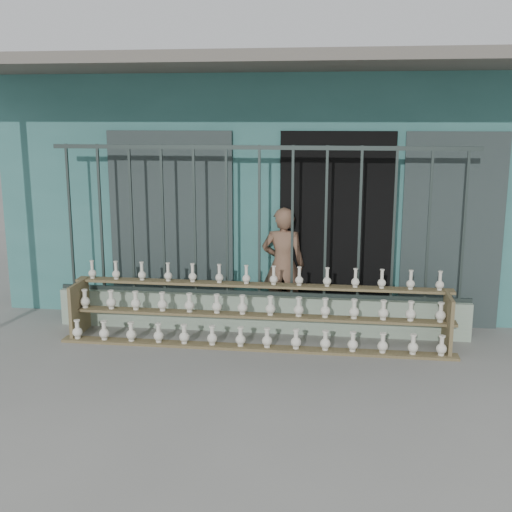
# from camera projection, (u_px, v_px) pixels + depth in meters

# --- Properties ---
(ground) EXTENTS (60.00, 60.00, 0.00)m
(ground) POSITION_uv_depth(u_px,v_px,m) (243.00, 371.00, 6.62)
(ground) COLOR slate
(workshop_building) EXTENTS (7.40, 6.60, 3.21)m
(workshop_building) POSITION_uv_depth(u_px,v_px,m) (283.00, 176.00, 10.37)
(workshop_building) COLOR #316965
(workshop_building) RESTS_ON ground
(parapet_wall) EXTENTS (5.00, 0.20, 0.45)m
(parapet_wall) POSITION_uv_depth(u_px,v_px,m) (259.00, 313.00, 7.83)
(parapet_wall) COLOR gray
(parapet_wall) RESTS_ON ground
(security_fence) EXTENTS (5.00, 0.04, 1.80)m
(security_fence) POSITION_uv_depth(u_px,v_px,m) (259.00, 222.00, 7.59)
(security_fence) COLOR #283330
(security_fence) RESTS_ON parapet_wall
(shelf_rack) EXTENTS (4.50, 0.68, 0.85)m
(shelf_rack) POSITION_uv_depth(u_px,v_px,m) (256.00, 312.00, 7.39)
(shelf_rack) COLOR brown
(shelf_rack) RESTS_ON ground
(elderly_woman) EXTENTS (0.54, 0.36, 1.48)m
(elderly_woman) POSITION_uv_depth(u_px,v_px,m) (283.00, 265.00, 8.06)
(elderly_woman) COLOR brown
(elderly_woman) RESTS_ON ground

